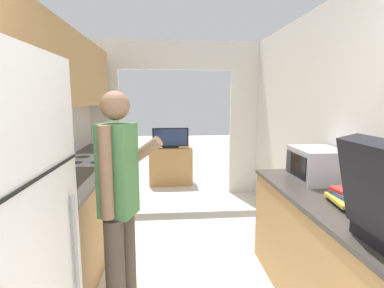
% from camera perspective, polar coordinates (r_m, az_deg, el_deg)
% --- Properties ---
extents(wall_left, '(0.38, 6.60, 2.50)m').
position_cam_1_polar(wall_left, '(2.86, -28.87, 6.13)').
color(wall_left, white).
rests_on(wall_left, ground_plane).
extents(wall_right, '(0.06, 6.60, 2.50)m').
position_cam_1_polar(wall_right, '(2.67, 30.06, -0.10)').
color(wall_right, white).
rests_on(wall_right, ground_plane).
extents(wall_far_with_doorway, '(3.11, 0.06, 2.50)m').
position_cam_1_polar(wall_far_with_doorway, '(4.90, -3.14, 7.01)').
color(wall_far_with_doorway, white).
rests_on(wall_far_with_doorway, ground_plane).
extents(counter_left, '(0.62, 3.10, 0.90)m').
position_cam_1_polar(counter_left, '(3.44, -20.26, -11.46)').
color(counter_left, '#B2844C').
rests_on(counter_left, ground_plane).
extents(counter_right, '(0.62, 2.15, 0.90)m').
position_cam_1_polar(counter_right, '(2.45, 27.04, -20.54)').
color(counter_right, '#B2844C').
rests_on(counter_right, ground_plane).
extents(range_oven, '(0.66, 0.75, 1.04)m').
position_cam_1_polar(range_oven, '(3.80, -18.54, -9.35)').
color(range_oven, '#B7B7BC').
rests_on(range_oven, ground_plane).
extents(person, '(0.53, 0.45, 1.65)m').
position_cam_1_polar(person, '(2.12, -13.75, -11.34)').
color(person, '#4C4238').
rests_on(person, ground_plane).
extents(microwave, '(0.38, 0.45, 0.28)m').
position_cam_1_polar(microwave, '(2.80, 22.73, -3.66)').
color(microwave, '#B7B7BC').
rests_on(microwave, counter_right).
extents(book_stack, '(0.29, 0.32, 0.10)m').
position_cam_1_polar(book_stack, '(2.30, 28.28, -9.14)').
color(book_stack, black).
rests_on(book_stack, counter_right).
extents(tv_cabinet, '(0.79, 0.42, 0.70)m').
position_cam_1_polar(tv_cabinet, '(5.64, -4.06, -4.12)').
color(tv_cabinet, '#B2844C').
rests_on(tv_cabinet, ground_plane).
extents(television, '(0.66, 0.16, 0.37)m').
position_cam_1_polar(television, '(5.50, -4.11, 1.15)').
color(television, black).
rests_on(television, tv_cabinet).
extents(knife, '(0.17, 0.32, 0.02)m').
position_cam_1_polar(knife, '(4.17, -16.75, -1.31)').
color(knife, '#B7B7BC').
rests_on(knife, counter_left).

